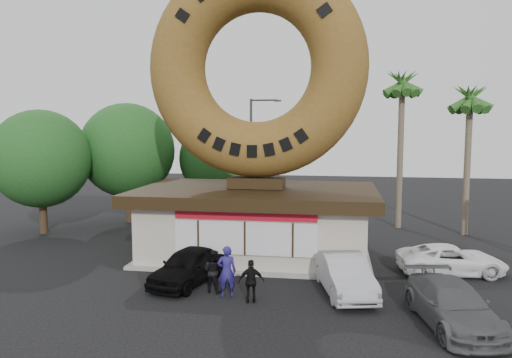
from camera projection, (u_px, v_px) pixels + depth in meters
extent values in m
plane|color=black|center=(230.00, 298.00, 18.04)|extent=(90.00, 90.00, 0.00)
cube|color=beige|center=(257.00, 225.00, 23.77)|extent=(10.00, 6.00, 3.00)
cube|color=#999993|center=(257.00, 254.00, 23.92)|extent=(10.60, 6.60, 0.15)
cube|color=#3F3F3F|center=(257.00, 193.00, 23.60)|extent=(10.00, 6.00, 0.10)
cube|color=black|center=(257.00, 194.00, 23.61)|extent=(11.20, 7.20, 0.55)
cube|color=silver|center=(245.00, 238.00, 20.77)|extent=(6.00, 0.12, 1.40)
cube|color=red|center=(245.00, 215.00, 20.64)|extent=(6.00, 0.10, 0.45)
cube|color=black|center=(257.00, 182.00, 23.55)|extent=(2.60, 1.40, 0.50)
torus|color=brown|center=(257.00, 68.00, 22.98)|extent=(10.17, 2.59, 10.17)
cylinder|color=#473321|center=(129.00, 197.00, 32.14)|extent=(0.44, 0.44, 3.30)
sphere|color=#1C4F1E|center=(127.00, 150.00, 31.82)|extent=(6.00, 6.00, 6.00)
cylinder|color=#473321|center=(219.00, 198.00, 33.25)|extent=(0.44, 0.44, 2.86)
sphere|color=#1C4F1E|center=(219.00, 159.00, 32.97)|extent=(5.20, 5.20, 5.20)
cylinder|color=#473321|center=(43.00, 207.00, 28.79)|extent=(0.44, 0.44, 3.08)
sphere|color=#1C4F1E|center=(41.00, 159.00, 28.49)|extent=(5.60, 5.60, 5.60)
cylinder|color=#726651|center=(400.00, 154.00, 30.10)|extent=(0.36, 0.36, 9.00)
cylinder|color=#726651|center=(467.00, 165.00, 28.12)|extent=(0.36, 0.36, 8.00)
cylinder|color=#59595E|center=(251.00, 159.00, 33.63)|extent=(0.18, 0.18, 8.00)
cylinder|color=#59595E|center=(264.00, 100.00, 33.07)|extent=(1.80, 0.12, 0.12)
cube|color=#59595E|center=(278.00, 101.00, 32.93)|extent=(0.45, 0.20, 0.12)
imported|color=navy|center=(227.00, 272.00, 18.09)|extent=(0.78, 0.60, 1.90)
imported|color=black|center=(213.00, 271.00, 18.66)|extent=(0.94, 0.82, 1.62)
imported|color=black|center=(251.00, 281.00, 17.54)|extent=(0.96, 0.53, 1.54)
imported|color=black|center=(188.00, 266.00, 19.69)|extent=(2.60, 4.41, 1.41)
imported|color=#B3B3B9|center=(345.00, 274.00, 18.52)|extent=(2.47, 4.59, 1.44)
imported|color=#595C5E|center=(452.00, 305.00, 15.51)|extent=(2.72, 4.93, 1.35)
imported|color=white|center=(451.00, 260.00, 20.95)|extent=(4.65, 2.57, 1.23)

